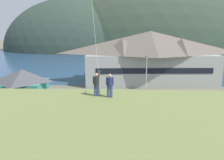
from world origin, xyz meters
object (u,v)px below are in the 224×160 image
(storage_shed_waterside, at_px, (107,69))
(parked_car_mid_row_near, at_px, (37,112))
(harbor_lodge, at_px, (150,56))
(moored_boat_inner_slip, at_px, (93,71))
(person_kite_flyer, at_px, (97,84))
(parked_car_front_row_red, at_px, (177,101))
(parking_light_pole, at_px, (146,74))
(storage_shed_near_lot, at_px, (23,85))
(wharf_dock, at_px, (108,71))
(person_companion, at_px, (110,85))
(moored_boat_outer_mooring, at_px, (120,70))
(parked_car_back_row_right, at_px, (138,118))
(moored_boat_wharfside, at_px, (93,71))

(storage_shed_waterside, relative_size, parked_car_mid_row_near, 1.47)
(harbor_lodge, height_order, moored_boat_inner_slip, harbor_lodge)
(person_kite_flyer, bearing_deg, storage_shed_waterside, 92.14)
(moored_boat_inner_slip, relative_size, parked_car_front_row_red, 1.93)
(parking_light_pole, bearing_deg, storage_shed_near_lot, -170.62)
(storage_shed_waterside, height_order, parked_car_mid_row_near, storage_shed_waterside)
(wharf_dock, distance_m, person_companion, 41.58)
(moored_boat_inner_slip, relative_size, person_companion, 4.80)
(storage_shed_waterside, bearing_deg, person_companion, -86.13)
(moored_boat_inner_slip, xyz_separation_m, parked_car_mid_row_near, (-3.21, -29.61, 0.34))
(wharf_dock, relative_size, person_kite_flyer, 5.50)
(wharf_dock, height_order, person_kite_flyer, person_kite_flyer)
(storage_shed_waterside, distance_m, parked_car_front_row_red, 21.62)
(moored_boat_outer_mooring, bearing_deg, person_kite_flyer, -92.64)
(moored_boat_outer_mooring, bearing_deg, parked_car_back_row_right, -86.47)
(harbor_lodge, distance_m, parked_car_front_row_red, 16.47)
(moored_boat_outer_mooring, height_order, moored_boat_inner_slip, same)
(parked_car_mid_row_near, height_order, parked_car_back_row_right, same)
(moored_boat_inner_slip, bearing_deg, parked_car_front_row_red, -58.28)
(moored_boat_outer_mooring, xyz_separation_m, parking_light_pole, (4.20, -22.00, 3.35))
(parked_car_front_row_red, distance_m, parking_light_pole, 6.84)
(parked_car_back_row_right, xyz_separation_m, person_companion, (-2.91, -7.64, 5.87))
(harbor_lodge, bearing_deg, moored_boat_outer_mooring, 119.54)
(storage_shed_waterside, xyz_separation_m, wharf_dock, (-0.47, 8.62, -2.07))
(moored_boat_outer_mooring, bearing_deg, moored_boat_inner_slip, -163.53)
(moored_boat_outer_mooring, distance_m, parked_car_back_row_right, 33.05)
(moored_boat_inner_slip, bearing_deg, moored_boat_outer_mooring, 16.47)
(harbor_lodge, bearing_deg, storage_shed_waterside, 163.22)
(storage_shed_waterside, bearing_deg, parking_light_pole, -62.11)
(wharf_dock, height_order, moored_boat_inner_slip, moored_boat_inner_slip)
(parked_car_front_row_red, height_order, person_companion, person_companion)
(harbor_lodge, height_order, parked_car_back_row_right, harbor_lodge)
(storage_shed_waterside, bearing_deg, moored_boat_outer_mooring, 69.73)
(storage_shed_waterside, distance_m, person_kite_flyer, 32.40)
(harbor_lodge, relative_size, parking_light_pole, 4.21)
(parking_light_pole, bearing_deg, harbor_lodge, 79.12)
(parking_light_pole, bearing_deg, moored_boat_outer_mooring, 100.81)
(harbor_lodge, relative_size, moored_boat_outer_mooring, 3.87)
(parking_light_pole, distance_m, person_kite_flyer, 19.54)
(storage_shed_waterside, relative_size, parked_car_front_row_red, 1.46)
(harbor_lodge, height_order, person_companion, harbor_lodge)
(moored_boat_outer_mooring, bearing_deg, person_companion, -91.23)
(parked_car_back_row_right, bearing_deg, moored_boat_wharfside, 106.77)
(harbor_lodge, relative_size, parked_car_front_row_red, 6.70)
(storage_shed_near_lot, relative_size, person_kite_flyer, 3.82)
(moored_boat_outer_mooring, xyz_separation_m, parked_car_mid_row_near, (-10.38, -31.73, 0.34))
(harbor_lodge, bearing_deg, person_kite_flyer, -105.58)
(parked_car_mid_row_near, bearing_deg, parked_car_front_row_red, 15.05)
(moored_boat_wharfside, xyz_separation_m, parked_car_front_row_red, (15.21, -24.27, 0.34))
(parked_car_back_row_right, height_order, parked_car_front_row_red, same)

